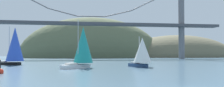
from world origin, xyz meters
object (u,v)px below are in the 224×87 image
(sailboat_blue_spinnaker, at_px, (14,45))
(sailboat_white_mainsail, at_px, (142,51))
(sailboat_teal_sail, at_px, (83,47))
(channel_buoy, at_px, (0,71))

(sailboat_blue_spinnaker, height_order, sailboat_white_mainsail, sailboat_blue_spinnaker)
(sailboat_blue_spinnaker, bearing_deg, sailboat_teal_sail, -44.27)
(sailboat_teal_sail, xyz_separation_m, sailboat_blue_spinnaker, (-16.62, 16.20, 0.53))
(sailboat_teal_sail, relative_size, sailboat_white_mainsail, 1.44)
(sailboat_teal_sail, distance_m, sailboat_white_mainsail, 13.39)
(sailboat_teal_sail, relative_size, sailboat_blue_spinnaker, 1.02)
(sailboat_white_mainsail, bearing_deg, sailboat_teal_sail, -178.31)
(sailboat_blue_spinnaker, relative_size, sailboat_white_mainsail, 1.41)
(sailboat_teal_sail, distance_m, channel_buoy, 18.89)
(sailboat_blue_spinnaker, bearing_deg, sailboat_white_mainsail, -27.81)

